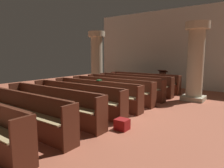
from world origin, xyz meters
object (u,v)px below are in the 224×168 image
object	(u,v)px
pew_row_6	(51,103)
pew_row_5	(76,97)
pillar_far_side	(97,59)
kneeler_box_red	(122,124)
pew_row_0	(143,81)
pew_row_1	(134,84)
pew_row_7	(19,110)
pew_row_4	(95,93)
pew_row_3	(110,89)
hymn_book	(99,80)
pew_row_2	(123,86)
pillar_aisle_side	(196,60)
lectern	(162,81)

from	to	relation	value
pew_row_6	pew_row_5	bearing A→B (deg)	90.00
pillar_far_side	kneeler_box_red	bearing A→B (deg)	-44.71
pew_row_0	pew_row_5	distance (m)	4.93
pew_row_1	pew_row_7	size ratio (longest dim) A/B	1.00
pew_row_4	pew_row_5	size ratio (longest dim) A/B	1.00
pew_row_3	pillar_far_side	distance (m)	3.80
pew_row_1	pew_row_3	distance (m)	1.97
pew_row_0	hymn_book	bearing A→B (deg)	-89.31
pew_row_1	pew_row_5	bearing A→B (deg)	-90.00
pew_row_0	pew_row_2	distance (m)	1.97
pew_row_2	pew_row_3	bearing A→B (deg)	-90.00
pew_row_2	pew_row_6	distance (m)	3.95
pew_row_4	pew_row_7	size ratio (longest dim) A/B	1.00
pew_row_0	pillar_far_side	size ratio (longest dim) A/B	1.21
pew_row_6	pillar_aisle_side	world-z (taller)	pillar_aisle_side
pew_row_5	kneeler_box_red	size ratio (longest dim) A/B	11.71
pew_row_2	pew_row_7	world-z (taller)	same
pew_row_7	pillar_far_side	distance (m)	6.98
pew_row_2	pew_row_3	xyz separation A→B (m)	(0.00, -0.99, 0.00)
pew_row_6	hymn_book	bearing A→B (deg)	88.80
pew_row_0	pillar_aisle_side	world-z (taller)	pillar_aisle_side
pillar_aisle_side	hymn_book	world-z (taller)	pillar_aisle_side
pillar_aisle_side	hymn_book	size ratio (longest dim) A/B	17.28
pew_row_2	kneeler_box_red	bearing A→B (deg)	-57.86
pew_row_3	pew_row_5	bearing A→B (deg)	-90.00
pew_row_7	lectern	size ratio (longest dim) A/B	3.60
pew_row_6	kneeler_box_red	distance (m)	2.25
hymn_book	pew_row_5	bearing A→B (deg)	-92.21
lectern	pew_row_7	bearing A→B (deg)	-94.41
pew_row_4	pillar_far_side	bearing A→B (deg)	128.90
lectern	hymn_book	bearing A→B (deg)	-96.70
lectern	hymn_book	size ratio (longest dim) A/B	5.80
pillar_aisle_side	kneeler_box_red	world-z (taller)	pillar_aisle_side
pew_row_1	lectern	size ratio (longest dim) A/B	3.60
pew_row_6	lectern	bearing A→B (deg)	84.98
pillar_far_side	pew_row_3	bearing A→B (deg)	-41.21
pew_row_3	pillar_far_side	bearing A→B (deg)	138.79
pillar_far_side	lectern	xyz separation A→B (m)	(3.33, 1.72, -1.23)
pew_row_2	hymn_book	distance (m)	1.84
pew_row_2	pew_row_7	xyz separation A→B (m)	(0.00, -4.93, 0.00)
pew_row_3	pew_row_5	world-z (taller)	same
pew_row_6	kneeler_box_red	bearing A→B (deg)	13.49
pew_row_3	kneeler_box_red	world-z (taller)	pew_row_3
pew_row_0	pew_row_5	world-z (taller)	same
pew_row_5	pew_row_7	bearing A→B (deg)	-90.00
pillar_far_side	lectern	distance (m)	3.95
kneeler_box_red	pew_row_0	bearing A→B (deg)	111.74
pew_row_4	hymn_book	xyz separation A→B (m)	(0.05, 0.19, 0.45)
pew_row_3	pew_row_1	bearing A→B (deg)	90.00
pew_row_6	pillar_far_side	xyz separation A→B (m)	(-2.71, 5.34, 1.18)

